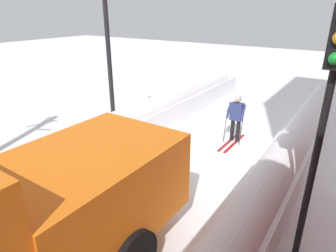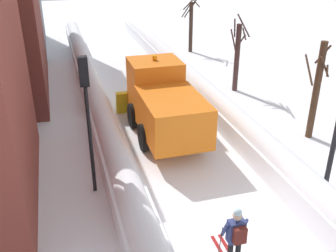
# 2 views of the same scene
# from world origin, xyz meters

# --- Properties ---
(ground_plane) EXTENTS (80.00, 80.00, 0.00)m
(ground_plane) POSITION_xyz_m (0.00, 10.00, 0.00)
(ground_plane) COLOR white
(snowbank_left) EXTENTS (1.10, 36.00, 1.33)m
(snowbank_left) POSITION_xyz_m (-2.68, 10.00, 0.63)
(snowbank_left) COLOR white
(snowbank_left) RESTS_ON ground
(snowbank_right) EXTENTS (1.10, 36.00, 1.29)m
(snowbank_right) POSITION_xyz_m (2.68, 10.00, 0.61)
(snowbank_right) COLOR white
(snowbank_right) RESTS_ON ground
(plow_truck) EXTENTS (3.20, 5.98, 3.12)m
(plow_truck) POSITION_xyz_m (-0.21, 6.49, 1.48)
(plow_truck) COLOR orange
(plow_truck) RESTS_ON ground
(skier) EXTENTS (0.62, 1.80, 1.81)m
(skier) POSITION_xyz_m (-0.53, -1.32, 1.00)
(skier) COLOR black
(skier) RESTS_ON ground
(traffic_light_pole) EXTENTS (0.28, 0.42, 4.57)m
(traffic_light_pole) POSITION_xyz_m (-3.56, 3.17, 3.20)
(traffic_light_pole) COLOR black
(traffic_light_pole) RESTS_ON ground
(bare_tree_near) EXTENTS (1.10, 1.29, 4.11)m
(bare_tree_near) POSITION_xyz_m (5.69, 4.51, 2.14)
(bare_tree_near) COLOR #472F1F
(bare_tree_near) RESTS_ON ground
(bare_tree_mid) EXTENTS (0.96, 1.01, 4.27)m
(bare_tree_mid) POSITION_xyz_m (5.07, 10.61, 1.99)
(bare_tree_mid) COLOR #412926
(bare_tree_mid) RESTS_ON ground
(bare_tree_far) EXTENTS (1.38, 1.38, 4.10)m
(bare_tree_far) POSITION_xyz_m (5.43, 19.20, 2.00)
(bare_tree_far) COLOR #3A2A20
(bare_tree_far) RESTS_ON ground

